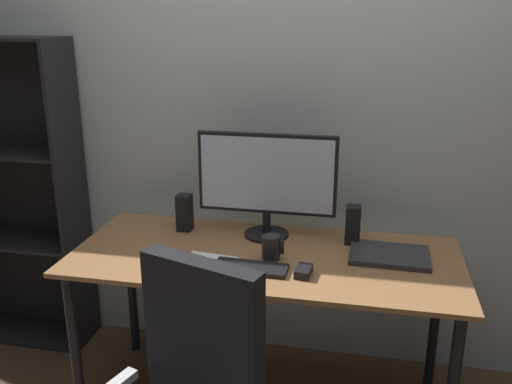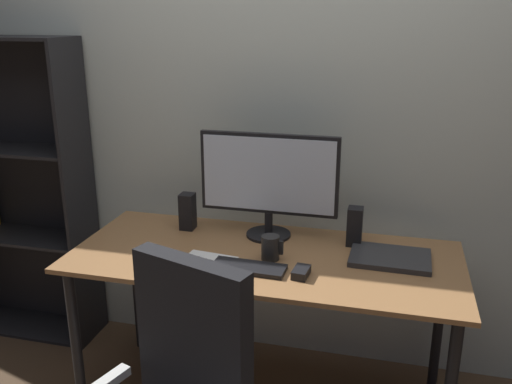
% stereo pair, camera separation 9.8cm
% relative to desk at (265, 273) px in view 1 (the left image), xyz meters
% --- Properties ---
extents(back_wall, '(6.40, 0.10, 2.60)m').
position_rel_desk_xyz_m(back_wall, '(0.00, 0.52, 0.64)').
color(back_wall, beige).
rests_on(back_wall, ground).
extents(desk, '(1.61, 0.69, 0.74)m').
position_rel_desk_xyz_m(desk, '(0.00, 0.00, 0.00)').
color(desk, olive).
rests_on(desk, ground).
extents(monitor, '(0.61, 0.20, 0.47)m').
position_rel_desk_xyz_m(monitor, '(-0.03, 0.20, 0.35)').
color(monitor, black).
rests_on(monitor, desk).
extents(keyboard, '(0.29, 0.12, 0.02)m').
position_rel_desk_xyz_m(keyboard, '(-0.03, -0.15, 0.09)').
color(keyboard, black).
rests_on(keyboard, desk).
extents(mouse, '(0.06, 0.10, 0.03)m').
position_rel_desk_xyz_m(mouse, '(0.18, -0.16, 0.10)').
color(mouse, black).
rests_on(mouse, desk).
extents(coffee_mug, '(0.09, 0.07, 0.10)m').
position_rel_desk_xyz_m(coffee_mug, '(0.03, -0.04, 0.13)').
color(coffee_mug, black).
rests_on(coffee_mug, desk).
extents(laptop, '(0.33, 0.24, 0.02)m').
position_rel_desk_xyz_m(laptop, '(0.51, 0.07, 0.10)').
color(laptop, '#2D2D30').
rests_on(laptop, desk).
extents(speaker_left, '(0.06, 0.07, 0.17)m').
position_rel_desk_xyz_m(speaker_left, '(-0.41, 0.20, 0.17)').
color(speaker_left, black).
rests_on(speaker_left, desk).
extents(speaker_right, '(0.06, 0.07, 0.17)m').
position_rel_desk_xyz_m(speaker_right, '(0.35, 0.20, 0.17)').
color(speaker_right, black).
rests_on(speaker_right, desk).
extents(paper_sheet, '(0.24, 0.32, 0.00)m').
position_rel_desk_xyz_m(paper_sheet, '(-0.22, -0.19, 0.09)').
color(paper_sheet, white).
rests_on(paper_sheet, desk).
extents(bookshelf, '(0.76, 0.28, 1.59)m').
position_rel_desk_xyz_m(bookshelf, '(-1.43, 0.35, 0.13)').
color(bookshelf, black).
rests_on(bookshelf, ground).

